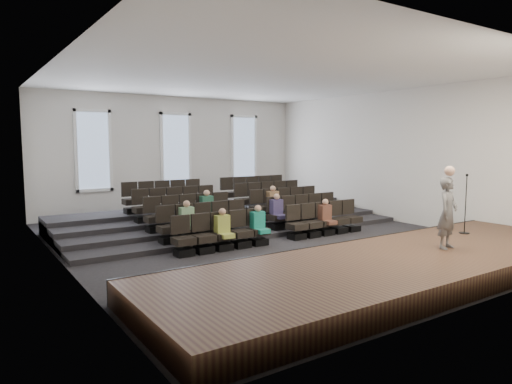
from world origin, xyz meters
TOP-DOWN VIEW (x-y plane):
  - ground at (0.00, 0.00)m, footprint 14.00×14.00m
  - ceiling at (0.00, 0.00)m, footprint 12.00×14.00m
  - wall_back at (0.00, 7.02)m, footprint 12.00×0.04m
  - wall_front at (0.00, -7.02)m, footprint 12.00×0.04m
  - wall_left at (-6.02, 0.00)m, footprint 0.04×14.00m
  - wall_right at (6.02, 0.00)m, footprint 0.04×14.00m
  - stage at (0.00, -5.10)m, footprint 11.80×3.60m
  - stage_lip at (0.00, -3.33)m, footprint 11.80×0.06m
  - risers at (0.00, 3.17)m, footprint 11.80×4.80m
  - seating_rows at (-0.00, 1.54)m, footprint 6.80×4.70m
  - windows at (0.00, 6.95)m, footprint 8.44×0.10m
  - audience at (-0.36, 0.30)m, footprint 4.85×2.64m
  - speaker at (1.59, -5.21)m, footprint 0.69×0.53m
  - mic_stand at (3.63, -4.40)m, footprint 0.28×0.28m

SIDE VIEW (x-z plane):
  - ground at x=0.00m, z-range 0.00..0.00m
  - risers at x=0.00m, z-range -0.10..0.50m
  - stage at x=0.00m, z-range 0.00..0.50m
  - stage_lip at x=0.00m, z-range -0.01..0.51m
  - seating_rows at x=0.00m, z-range -0.15..1.52m
  - audience at x=-0.36m, z-range 0.26..1.36m
  - mic_stand at x=3.63m, z-range 0.16..1.83m
  - speaker at x=1.59m, z-range 0.50..2.20m
  - wall_back at x=0.00m, z-range 0.00..5.00m
  - wall_front at x=0.00m, z-range 0.00..5.00m
  - wall_left at x=-6.02m, z-range 0.00..5.00m
  - wall_right at x=6.02m, z-range 0.00..5.00m
  - windows at x=0.00m, z-range 1.08..4.32m
  - ceiling at x=0.00m, z-range 5.00..5.02m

